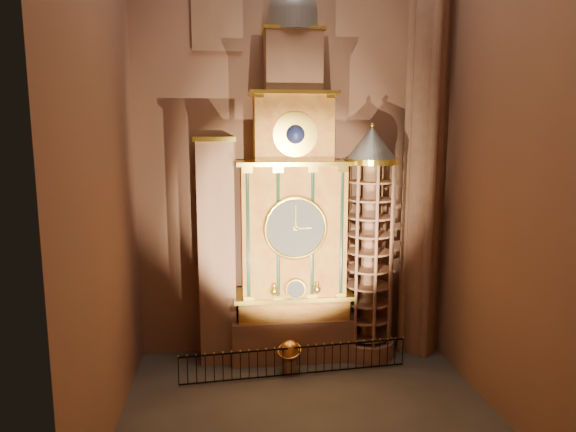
{
  "coord_description": "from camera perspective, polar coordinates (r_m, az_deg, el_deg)",
  "views": [
    {
      "loc": [
        -2.9,
        -17.59,
        10.39
      ],
      "look_at": [
        -0.44,
        3.0,
        7.0
      ],
      "focal_mm": 32.0,
      "sensor_mm": 36.0,
      "label": 1
    }
  ],
  "objects": [
    {
      "name": "stair_turret",
      "position": [
        23.75,
        9.01,
        -3.28
      ],
      "size": [
        2.5,
        2.5,
        10.8
      ],
      "color": "#8C634C",
      "rests_on": "floor"
    },
    {
      "name": "wall_left",
      "position": [
        18.08,
        -20.28,
        10.67
      ],
      "size": [
        0.0,
        22.0,
        22.0
      ],
      "primitive_type": "plane",
      "rotation": [
        1.57,
        0.0,
        1.57
      ],
      "color": "#896049",
      "rests_on": "floor"
    },
    {
      "name": "wall_right",
      "position": [
        20.19,
        22.94,
        10.31
      ],
      "size": [
        0.0,
        22.0,
        22.0
      ],
      "primitive_type": "plane",
      "rotation": [
        1.57,
        0.0,
        -1.57
      ],
      "color": "#896049",
      "rests_on": "floor"
    },
    {
      "name": "gothic_pier",
      "position": [
        24.33,
        15.17,
        10.41
      ],
      "size": [
        2.04,
        2.04,
        22.0
      ],
      "color": "#8C634C",
      "rests_on": "floor"
    },
    {
      "name": "wall_back",
      "position": [
        23.78,
        0.21,
        10.76
      ],
      "size": [
        22.0,
        0.0,
        22.0
      ],
      "primitive_type": "plane",
      "rotation": [
        1.57,
        0.0,
        0.0
      ],
      "color": "#896049",
      "rests_on": "floor"
    },
    {
      "name": "floor",
      "position": [
        20.63,
        2.36,
        -20.95
      ],
      "size": [
        14.0,
        14.0,
        0.0
      ],
      "primitive_type": "plane",
      "color": "#383330",
      "rests_on": "ground"
    },
    {
      "name": "celestial_globe",
      "position": [
        23.0,
        0.17,
        -15.07
      ],
      "size": [
        1.31,
        1.28,
        1.51
      ],
      "color": "#8C634C",
      "rests_on": "floor"
    },
    {
      "name": "iron_railing",
      "position": [
        22.85,
        0.84,
        -15.85
      ],
      "size": [
        9.8,
        0.83,
        1.26
      ],
      "color": "black",
      "rests_on": "floor"
    },
    {
      "name": "portrait_tower",
      "position": [
        23.18,
        -7.88,
        -3.87
      ],
      "size": [
        1.8,
        1.6,
        10.2
      ],
      "color": "#8C634C",
      "rests_on": "floor"
    },
    {
      "name": "astronomical_clock",
      "position": [
        23.04,
        0.51,
        0.02
      ],
      "size": [
        5.6,
        2.41,
        16.7
      ],
      "color": "#8C634C",
      "rests_on": "floor"
    }
  ]
}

